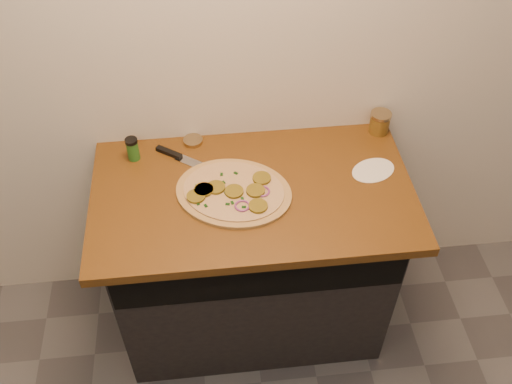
{
  "coord_description": "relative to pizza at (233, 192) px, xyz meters",
  "views": [
    {
      "loc": [
        -0.15,
        -0.05,
        2.41
      ],
      "look_at": [
        0.01,
        1.36,
        0.95
      ],
      "focal_mm": 40.0,
      "sensor_mm": 36.0,
      "label": 1
    }
  ],
  "objects": [
    {
      "name": "cabinet",
      "position": [
        0.07,
        0.05,
        -0.48
      ],
      "size": [
        1.1,
        0.6,
        0.86
      ],
      "primitive_type": "cube",
      "color": "black",
      "rests_on": "ground"
    },
    {
      "name": "chefs_knife",
      "position": [
        -0.18,
        0.21,
        -0.01
      ],
      "size": [
        0.27,
        0.2,
        0.02
      ],
      "color": "#B7BAC1",
      "rests_on": "countertop"
    },
    {
      "name": "countertop",
      "position": [
        0.07,
        0.02,
        -0.03
      ],
      "size": [
        1.2,
        0.7,
        0.04
      ],
      "primitive_type": "cube",
      "color": "brown",
      "rests_on": "cabinet"
    },
    {
      "name": "flour_spill",
      "position": [
        0.54,
        0.07,
        -0.01
      ],
      "size": [
        0.23,
        0.23,
        0.0
      ],
      "primitive_type": "cylinder",
      "rotation": [
        0.0,
        0.0,
        0.41
      ],
      "color": "white",
      "rests_on": "countertop"
    },
    {
      "name": "salsa_jar",
      "position": [
        0.62,
        0.29,
        0.04
      ],
      "size": [
        0.08,
        0.08,
        0.09
      ],
      "color": "#A31810",
      "rests_on": "countertop"
    },
    {
      "name": "mason_jar_lid",
      "position": [
        -0.14,
        0.31,
        -0.0
      ],
      "size": [
        0.1,
        0.1,
        0.02
      ],
      "primitive_type": "cylinder",
      "rotation": [
        0.0,
        0.0,
        0.3
      ],
      "color": "tan",
      "rests_on": "countertop"
    },
    {
      "name": "spice_shaker",
      "position": [
        -0.37,
        0.24,
        0.04
      ],
      "size": [
        0.05,
        0.05,
        0.1
      ],
      "color": "#296520",
      "rests_on": "countertop"
    },
    {
      "name": "pizza",
      "position": [
        0.0,
        0.0,
        0.0
      ],
      "size": [
        0.54,
        0.54,
        0.03
      ],
      "color": "tan",
      "rests_on": "countertop"
    }
  ]
}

